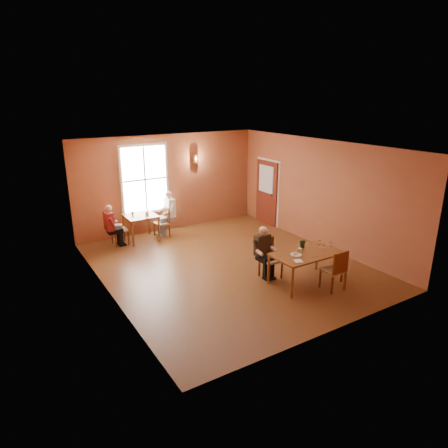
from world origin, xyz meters
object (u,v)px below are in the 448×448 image
chair_diner_white (162,222)px  chair_diner_maroon (120,229)px  chair_empty (333,270)px  diner_maroon (118,225)px  main_table (306,268)px  diner_main (272,255)px  chair_diner_main (271,259)px  diner_white (162,216)px  second_table (141,228)px

chair_diner_white → chair_diner_maroon: size_ratio=0.97×
chair_empty → diner_maroon: size_ratio=0.79×
main_table → chair_diner_maroon: bearing=121.1°
diner_main → diner_maroon: bearing=-59.8°
main_table → chair_empty: bearing=-61.6°
main_table → chair_diner_main: bearing=127.6°
diner_main → diner_white: bearing=-76.2°
chair_empty → second_table: bearing=117.6°
main_table → second_table: (-2.18, 4.68, 0.02)m
chair_empty → diner_white: (-1.80, 5.23, 0.18)m
chair_diner_main → chair_diner_white: (-1.03, 4.03, -0.03)m
diner_white → chair_diner_maroon: 1.34m
main_table → second_table: second_table is taller
main_table → diner_white: diner_white is taller
main_table → chair_diner_white: 4.92m
main_table → diner_main: diner_main is taller
chair_empty → diner_main: bearing=126.6°
chair_diner_main → second_table: 4.37m
diner_white → diner_maroon: size_ratio=1.10×
second_table → chair_diner_white: chair_diner_white is taller
chair_diner_white → diner_maroon: size_ratio=0.74×
main_table → diner_main: (-0.50, 0.62, 0.22)m
main_table → chair_empty: chair_empty is taller
diner_main → chair_diner_maroon: size_ratio=1.29×
main_table → chair_diner_white: (-1.53, 4.68, 0.07)m
chair_diner_main → diner_white: diner_white is taller
chair_diner_main → chair_empty: size_ratio=1.00×
diner_white → diner_maroon: (-1.36, 0.00, -0.06)m
main_table → chair_diner_main: 0.83m
diner_main → chair_diner_white: diner_main is taller
diner_white → chair_diner_maroon: (-1.33, 0.00, -0.20)m
chair_diner_main → second_table: chair_diner_main is taller
second_table → diner_white: size_ratio=0.67×
diner_main → chair_diner_white: size_ratio=1.34×
second_table → chair_empty: bearing=-64.7°
diner_main → diner_white: 4.18m
chair_empty → chair_diner_white: (-1.83, 5.23, -0.03)m
diner_main → diner_maroon: size_ratio=0.99×
second_table → diner_maroon: diner_maroon is taller
main_table → chair_empty: size_ratio=1.67×
main_table → diner_maroon: (-2.86, 4.68, 0.23)m
main_table → second_table: bearing=115.0°
chair_empty → chair_diner_white: 5.54m
diner_white → main_table: bearing=-162.2°
main_table → chair_empty: (0.30, -0.55, 0.10)m
chair_diner_maroon → diner_main: bearing=29.8°
main_table → diner_white: 4.92m
main_table → chair_diner_main: (-0.50, 0.65, 0.10)m
diner_white → chair_diner_white: bearing=90.0°
diner_white → chair_diner_maroon: bearing=90.0°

